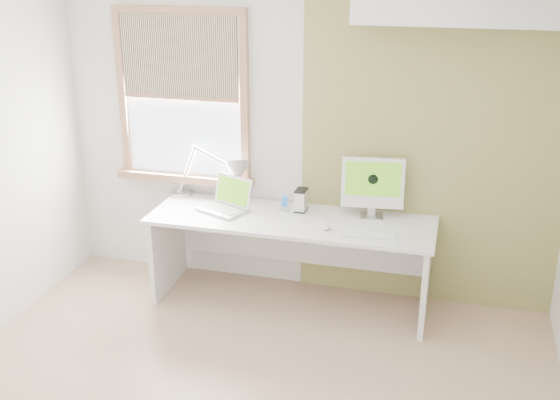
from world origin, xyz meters
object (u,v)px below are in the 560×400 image
(laptop, at_px, (227,202))
(external_drive, at_px, (301,200))
(imac, at_px, (373,184))
(desk, at_px, (293,238))
(desk_lamp, at_px, (226,174))

(laptop, xyz_separation_m, external_drive, (0.57, 0.13, 0.03))
(external_drive, xyz_separation_m, imac, (0.55, 0.03, 0.17))
(external_drive, distance_m, imac, 0.58)
(laptop, xyz_separation_m, imac, (1.13, 0.15, 0.20))
(desk, xyz_separation_m, desk_lamp, (-0.60, 0.16, 0.43))
(desk_lamp, height_order, imac, imac)
(desk_lamp, distance_m, imac, 1.19)
(desk_lamp, relative_size, external_drive, 4.40)
(desk, height_order, desk_lamp, desk_lamp)
(desk, bearing_deg, imac, 13.90)
(desk, xyz_separation_m, laptop, (-0.54, -0.01, 0.26))
(imac, bearing_deg, external_drive, -177.17)
(imac, bearing_deg, desk, -166.10)
(laptop, bearing_deg, external_drive, 12.35)
(laptop, bearing_deg, imac, 7.72)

